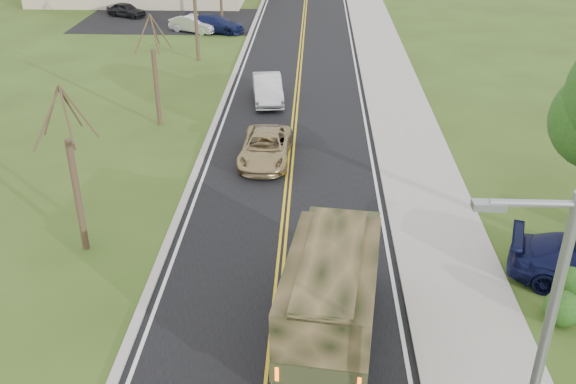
{
  "coord_description": "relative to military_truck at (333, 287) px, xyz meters",
  "views": [
    {
      "loc": [
        1.05,
        -9.06,
        12.38
      ],
      "look_at": [
        0.17,
        11.2,
        1.8
      ],
      "focal_mm": 40.0,
      "sensor_mm": 36.0,
      "label": 1
    }
  ],
  "objects": [
    {
      "name": "road",
      "position": [
        -1.65,
        34.56,
        -1.88
      ],
      "size": [
        8.0,
        120.0,
        0.01
      ],
      "primitive_type": "cube",
      "color": "black",
      "rests_on": "ground"
    },
    {
      "name": "curb_right",
      "position": [
        2.5,
        34.56,
        -1.83
      ],
      "size": [
        0.3,
        120.0,
        0.12
      ],
      "primitive_type": "cube",
      "color": "#9E998E",
      "rests_on": "ground"
    },
    {
      "name": "sidewalk_right",
      "position": [
        4.25,
        34.56,
        -1.84
      ],
      "size": [
        3.2,
        120.0,
        0.1
      ],
      "primitive_type": "cube",
      "color": "#9E998E",
      "rests_on": "ground"
    },
    {
      "name": "sedan_silver",
      "position": [
        -3.28,
        20.43,
        -1.15
      ],
      "size": [
        2.14,
        4.64,
        1.47
      ],
      "primitive_type": "imported",
      "rotation": [
        0.0,
        0.0,
        0.13
      ],
      "color": "silver",
      "rests_on": "ground"
    },
    {
      "name": "lot_car_dark",
      "position": [
        -17.24,
        41.86,
        -1.28
      ],
      "size": [
        3.85,
        2.81,
        1.22
      ],
      "primitive_type": "imported",
      "rotation": [
        0.0,
        0.0,
        1.14
      ],
      "color": "black",
      "rests_on": "ground"
    },
    {
      "name": "bare_tree_b",
      "position": [
        -8.66,
        16.56,
        0.59
      ],
      "size": [
        1.83,
        2.14,
        5.73
      ],
      "color": "#38281C",
      "rests_on": "ground"
    },
    {
      "name": "bare_tree_a",
      "position": [
        -8.66,
        4.56,
        0.74
      ],
      "size": [
        1.93,
        2.26,
        6.08
      ],
      "color": "#38281C",
      "rests_on": "ground"
    },
    {
      "name": "suv_champagne",
      "position": [
        -2.8,
        12.29,
        -1.23
      ],
      "size": [
        2.34,
        4.81,
        1.32
      ],
      "primitive_type": "imported",
      "rotation": [
        0.0,
        0.0,
        -0.03
      ],
      "color": "#A18A5B",
      "rests_on": "ground"
    },
    {
      "name": "bare_tree_c",
      "position": [
        -8.66,
        28.56,
        0.89
      ],
      "size": [
        2.04,
        2.39,
        6.42
      ],
      "color": "#38281C",
      "rests_on": "ground"
    },
    {
      "name": "street_light",
      "position": [
        3.25,
        -5.94,
        2.54
      ],
      "size": [
        1.65,
        0.22,
        8.0
      ],
      "color": "gray",
      "rests_on": "ground"
    },
    {
      "name": "lot_car_silver",
      "position": [
        -10.35,
        36.56,
        -1.22
      ],
      "size": [
        4.24,
        2.94,
        1.32
      ],
      "primitive_type": "imported",
      "rotation": [
        0.0,
        0.0,
        1.14
      ],
      "color": "silver",
      "rests_on": "ground"
    },
    {
      "name": "lot_car_navy",
      "position": [
        -8.7,
        36.56,
        -1.19
      ],
      "size": [
        5.16,
        3.03,
        1.4
      ],
      "primitive_type": "imported",
      "rotation": [
        0.0,
        0.0,
        1.34
      ],
      "color": "#10173D",
      "rests_on": "ground"
    },
    {
      "name": "military_truck",
      "position": [
        0.0,
        0.0,
        0.0
      ],
      "size": [
        3.11,
        6.84,
        3.29
      ],
      "rotation": [
        0.0,
        0.0,
        -0.13
      ],
      "color": "black",
      "rests_on": "ground"
    },
    {
      "name": "curb_left",
      "position": [
        -5.8,
        34.56,
        -1.84
      ],
      "size": [
        0.3,
        120.0,
        0.1
      ],
      "primitive_type": "cube",
      "color": "#9E998E",
      "rests_on": "ground"
    }
  ]
}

